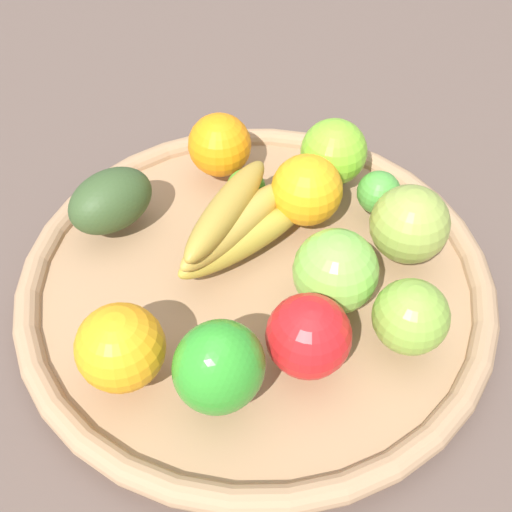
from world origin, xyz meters
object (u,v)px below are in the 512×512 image
apple_1 (411,317)px  banana_bunch (236,225)px  apple_2 (336,271)px  orange_1 (121,348)px  lime_0 (379,193)px  lime_1 (247,188)px  orange_0 (220,145)px  orange_2 (307,190)px  avocado (111,201)px  bell_pepper (219,367)px  apple_3 (334,152)px  apple_0 (409,224)px  apple_4 (309,336)px

apple_1 → banana_bunch: bearing=137.2°
apple_2 → orange_1: apple_2 is taller
lime_0 → apple_1: bearing=-94.9°
lime_0 → lime_1: (-0.14, 0.02, -0.00)m
orange_0 → orange_2: 0.12m
orange_0 → apple_1: bearing=-59.7°
avocado → bell_pepper: 0.24m
orange_2 → orange_1: size_ratio=0.99×
apple_3 → banana_bunch: bearing=-141.0°
lime_0 → apple_3: apple_3 is taller
lime_0 → avocado: (-0.28, 0.01, 0.01)m
bell_pepper → apple_2: bearing=16.9°
lime_0 → apple_0: 0.07m
banana_bunch → apple_2: apple_2 is taller
apple_2 → avocado: (-0.21, 0.13, -0.01)m
lime_0 → orange_1: (-0.26, -0.18, 0.01)m
avocado → banana_bunch: bearing=-21.5°
banana_bunch → orange_2: 0.08m
banana_bunch → orange_1: 0.17m
apple_4 → avocado: size_ratio=0.79×
banana_bunch → orange_2: (0.08, 0.04, 0.01)m
avocado → orange_2: 0.20m
lime_0 → orange_0: bearing=152.9°
banana_bunch → orange_1: bearing=-128.1°
avocado → orange_2: size_ratio=1.24×
apple_2 → orange_2: bearing=93.9°
banana_bunch → apple_1: size_ratio=2.22×
apple_1 → orange_2: orange_2 is taller
lime_0 → orange_2: bearing=-177.9°
banana_bunch → bell_pepper: bearing=-99.5°
avocado → apple_1: size_ratio=1.37×
lime_0 → apple_2: 0.14m
lime_0 → orange_1: 0.32m
apple_4 → avocado: (-0.17, 0.19, -0.01)m
orange_1 → bell_pepper: bearing=-21.7°
apple_2 → bell_pepper: 0.14m
orange_1 → avocado: bearing=95.0°
bell_pepper → apple_3: bearing=38.9°
banana_bunch → lime_1: 0.07m
orange_0 → avocado: bearing=-148.1°
banana_bunch → lime_0: (0.15, 0.04, -0.01)m
orange_1 → lime_0: bearing=33.8°
apple_3 → lime_1: 0.10m
apple_2 → lime_1: size_ratio=1.86×
apple_1 → bell_pepper: size_ratio=0.77×
banana_bunch → lime_0: banana_bunch is taller
banana_bunch → apple_0: 0.17m
apple_2 → orange_2: apple_2 is taller
apple_1 → apple_4: bearing=-172.5°
lime_1 → apple_4: bearing=-81.3°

